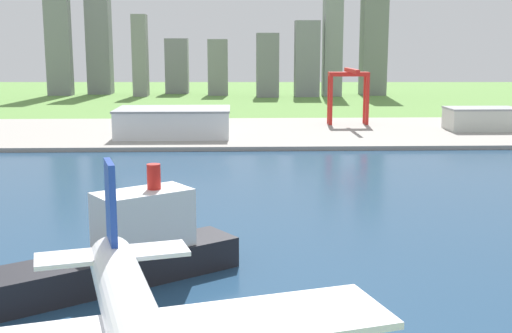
{
  "coord_description": "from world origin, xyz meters",
  "views": [
    {
      "loc": [
        13.63,
        66.29,
        57.69
      ],
      "look_at": [
        19.44,
        233.77,
        26.41
      ],
      "focal_mm": 46.38,
      "sensor_mm": 36.0,
      "label": 1
    }
  ],
  "objects_px": {
    "cargo_ship": "(124,251)",
    "port_crane_red": "(349,83)",
    "warehouse_main": "(174,122)",
    "warehouse_annex": "(481,119)"
  },
  "relations": [
    {
      "from": "port_crane_red",
      "to": "warehouse_annex",
      "type": "xyz_separation_m",
      "value": [
        81.02,
        -31.53,
        -21.02
      ]
    },
    {
      "from": "cargo_ship",
      "to": "port_crane_red",
      "type": "bearing_deg",
      "value": 70.33
    },
    {
      "from": "warehouse_annex",
      "to": "cargo_ship",
      "type": "bearing_deg",
      "value": -125.21
    },
    {
      "from": "cargo_ship",
      "to": "warehouse_main",
      "type": "distance_m",
      "value": 243.27
    },
    {
      "from": "cargo_ship",
      "to": "port_crane_red",
      "type": "distance_m",
      "value": 315.66
    },
    {
      "from": "cargo_ship",
      "to": "port_crane_red",
      "type": "xyz_separation_m",
      "value": [
        105.98,
        296.47,
        22.66
      ]
    },
    {
      "from": "cargo_ship",
      "to": "warehouse_annex",
      "type": "distance_m",
      "value": 324.29
    },
    {
      "from": "port_crane_red",
      "to": "warehouse_main",
      "type": "height_order",
      "value": "port_crane_red"
    },
    {
      "from": "port_crane_red",
      "to": "warehouse_annex",
      "type": "relative_size",
      "value": 1.01
    },
    {
      "from": "port_crane_red",
      "to": "warehouse_annex",
      "type": "height_order",
      "value": "port_crane_red"
    }
  ]
}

